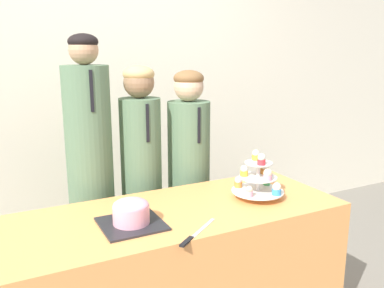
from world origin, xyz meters
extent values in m
cube|color=beige|center=(0.00, 1.69, 1.35)|extent=(9.00, 0.06, 2.70)
cube|color=#EF9951|center=(0.00, 0.33, 0.37)|extent=(1.72, 0.66, 0.75)
cube|color=#232328|center=(-0.25, 0.27, 0.75)|extent=(0.28, 0.28, 0.01)
cylinder|color=pink|center=(-0.25, 0.27, 0.80)|extent=(0.17, 0.17, 0.08)
ellipsoid|color=pink|center=(-0.25, 0.27, 0.84)|extent=(0.16, 0.16, 0.06)
cube|color=silver|center=(0.03, 0.09, 0.75)|extent=(0.19, 0.14, 0.00)
cube|color=black|center=(-0.10, 0.00, 0.75)|extent=(0.09, 0.07, 0.01)
cylinder|color=silver|center=(0.47, 0.29, 0.85)|extent=(0.02, 0.02, 0.20)
cylinder|color=silver|center=(0.47, 0.29, 0.79)|extent=(0.28, 0.28, 0.01)
cylinder|color=silver|center=(0.47, 0.29, 0.86)|extent=(0.20, 0.20, 0.01)
cylinder|color=silver|center=(0.47, 0.29, 0.94)|extent=(0.15, 0.15, 0.01)
cylinder|color=orange|center=(0.41, 0.38, 0.80)|extent=(0.04, 0.04, 0.03)
sphere|color=silver|center=(0.41, 0.38, 0.83)|extent=(0.04, 0.04, 0.04)
cylinder|color=pink|center=(0.37, 0.23, 0.80)|extent=(0.04, 0.04, 0.03)
sphere|color=beige|center=(0.37, 0.23, 0.83)|extent=(0.04, 0.04, 0.04)
cylinder|color=#3893DB|center=(0.52, 0.19, 0.80)|extent=(0.05, 0.05, 0.03)
sphere|color=white|center=(0.52, 0.19, 0.83)|extent=(0.05, 0.05, 0.05)
cylinder|color=#4CB766|center=(0.57, 0.34, 0.80)|extent=(0.04, 0.04, 0.03)
sphere|color=white|center=(0.57, 0.34, 0.83)|extent=(0.04, 0.04, 0.04)
cylinder|color=yellow|center=(0.41, 0.33, 0.88)|extent=(0.04, 0.04, 0.03)
sphere|color=white|center=(0.41, 0.33, 0.91)|extent=(0.04, 0.04, 0.04)
cylinder|color=pink|center=(0.48, 0.22, 0.88)|extent=(0.05, 0.05, 0.03)
sphere|color=#F4E5C6|center=(0.48, 0.22, 0.91)|extent=(0.04, 0.04, 0.04)
cylinder|color=orange|center=(0.54, 0.32, 0.88)|extent=(0.05, 0.05, 0.03)
sphere|color=white|center=(0.54, 0.32, 0.91)|extent=(0.05, 0.05, 0.05)
cylinder|color=#E5333D|center=(0.46, 0.25, 0.96)|extent=(0.04, 0.04, 0.03)
sphere|color=white|center=(0.46, 0.25, 0.99)|extent=(0.04, 0.04, 0.04)
cylinder|color=yellow|center=(0.49, 0.34, 0.96)|extent=(0.04, 0.04, 0.03)
sphere|color=#F4E5C6|center=(0.49, 0.34, 0.98)|extent=(0.04, 0.04, 0.04)
cylinder|color=#567556|center=(-0.28, 0.88, 0.72)|extent=(0.26, 0.26, 1.44)
sphere|color=tan|center=(-0.28, 0.88, 1.52)|extent=(0.16, 0.16, 0.16)
ellipsoid|color=black|center=(-0.28, 0.88, 1.57)|extent=(0.16, 0.16, 0.09)
cube|color=black|center=(-0.28, 0.75, 1.31)|extent=(0.02, 0.01, 0.22)
cylinder|color=#567556|center=(0.03, 0.88, 0.62)|extent=(0.25, 0.25, 1.25)
sphere|color=#8E6B4C|center=(0.03, 0.88, 1.34)|extent=(0.18, 0.18, 0.18)
ellipsoid|color=tan|center=(0.03, 0.88, 1.39)|extent=(0.19, 0.19, 0.10)
cube|color=black|center=(0.03, 0.76, 1.12)|extent=(0.02, 0.01, 0.22)
cylinder|color=#567556|center=(0.36, 0.88, 0.60)|extent=(0.27, 0.27, 1.21)
sphere|color=#D6AD89|center=(0.36, 0.88, 1.30)|extent=(0.19, 0.19, 0.19)
ellipsoid|color=brown|center=(0.36, 0.88, 1.35)|extent=(0.19, 0.19, 0.10)
cube|color=black|center=(0.36, 0.75, 1.08)|extent=(0.02, 0.01, 0.22)
camera|label=1|loc=(-0.79, -1.39, 1.52)|focal=38.00mm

